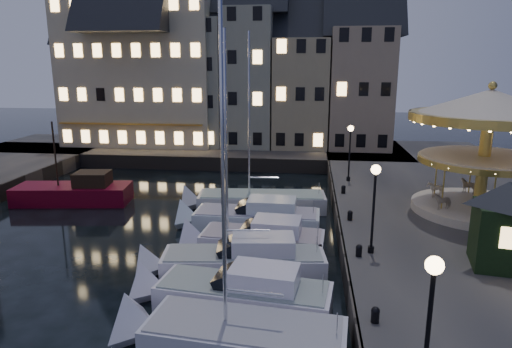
# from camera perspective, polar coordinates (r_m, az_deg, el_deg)

# --- Properties ---
(ground) EXTENTS (160.00, 160.00, 0.00)m
(ground) POSITION_cam_1_polar(r_m,az_deg,el_deg) (21.97, -5.19, -13.00)
(ground) COLOR black
(ground) RESTS_ON ground
(quay_east) EXTENTS (16.00, 56.00, 1.30)m
(quay_east) POSITION_cam_1_polar(r_m,az_deg,el_deg) (28.53, 26.56, -6.65)
(quay_east) COLOR #474442
(quay_east) RESTS_ON ground
(quay_north) EXTENTS (44.00, 12.00, 1.30)m
(quay_north) POSITION_cam_1_polar(r_m,az_deg,el_deg) (49.61, -7.62, 2.79)
(quay_north) COLOR #474442
(quay_north) RESTS_ON ground
(quaywall_e) EXTENTS (0.15, 44.00, 1.30)m
(quaywall_e) POSITION_cam_1_polar(r_m,az_deg,el_deg) (26.87, 10.21, -6.59)
(quaywall_e) COLOR #47423A
(quaywall_e) RESTS_ON ground
(quaywall_n) EXTENTS (48.00, 0.15, 1.30)m
(quaywall_n) POSITION_cam_1_polar(r_m,az_deg,el_deg) (43.43, -7.01, 1.27)
(quaywall_n) COLOR #47423A
(quaywall_n) RESTS_ON ground
(streetlamp_a) EXTENTS (0.44, 0.44, 4.17)m
(streetlamp_a) POSITION_cam_1_polar(r_m,az_deg,el_deg) (12.09, 20.91, -15.95)
(streetlamp_a) COLOR black
(streetlamp_a) RESTS_ON quay_east
(streetlamp_b) EXTENTS (0.44, 0.44, 4.17)m
(streetlamp_b) POSITION_cam_1_polar(r_m,az_deg,el_deg) (21.22, 14.56, -2.71)
(streetlamp_b) COLOR black
(streetlamp_b) RESTS_ON quay_east
(streetlamp_c) EXTENTS (0.44, 0.44, 4.17)m
(streetlamp_c) POSITION_cam_1_polar(r_m,az_deg,el_deg) (34.32, 11.66, 3.56)
(streetlamp_c) COLOR black
(streetlamp_c) RESTS_ON quay_east
(bollard_a) EXTENTS (0.30, 0.30, 0.57)m
(bollard_a) POSITION_cam_1_polar(r_m,az_deg,el_deg) (16.56, 14.69, -16.58)
(bollard_a) COLOR black
(bollard_a) RESTS_ON quay_east
(bollard_b) EXTENTS (0.30, 0.30, 0.57)m
(bollard_b) POSITION_cam_1_polar(r_m,az_deg,el_deg) (21.47, 12.75, -9.25)
(bollard_b) COLOR black
(bollard_b) RESTS_ON quay_east
(bollard_c) EXTENTS (0.30, 0.30, 0.57)m
(bollard_c) POSITION_cam_1_polar(r_m,az_deg,el_deg) (26.13, 11.67, -5.02)
(bollard_c) COLOR black
(bollard_c) RESTS_ON quay_east
(bollard_d) EXTENTS (0.30, 0.30, 0.57)m
(bollard_d) POSITION_cam_1_polar(r_m,az_deg,el_deg) (31.38, 10.87, -1.85)
(bollard_d) COLOR black
(bollard_d) RESTS_ON quay_east
(townhouse_na) EXTENTS (5.50, 8.00, 12.80)m
(townhouse_na) POSITION_cam_1_polar(r_m,az_deg,el_deg) (54.67, -19.30, 10.67)
(townhouse_na) COLOR gray
(townhouse_na) RESTS_ON quay_north
(townhouse_nb) EXTENTS (6.16, 8.00, 13.80)m
(townhouse_nb) POSITION_cam_1_polar(r_m,az_deg,el_deg) (52.51, -13.88, 11.49)
(townhouse_nb) COLOR gray
(townhouse_nb) RESTS_ON quay_north
(townhouse_nc) EXTENTS (6.82, 8.00, 14.80)m
(townhouse_nc) POSITION_cam_1_polar(r_m,az_deg,el_deg) (50.71, -7.35, 12.27)
(townhouse_nc) COLOR gray
(townhouse_nc) RESTS_ON quay_north
(townhouse_nd) EXTENTS (5.50, 8.00, 15.80)m
(townhouse_nd) POSITION_cam_1_polar(r_m,az_deg,el_deg) (49.63, -0.74, 12.93)
(townhouse_nd) COLOR gray
(townhouse_nd) RESTS_ON quay_north
(townhouse_ne) EXTENTS (6.16, 8.00, 12.80)m
(townhouse_ne) POSITION_cam_1_polar(r_m,az_deg,el_deg) (49.26, 5.68, 11.11)
(townhouse_ne) COLOR tan
(townhouse_ne) RESTS_ON quay_north
(townhouse_nf) EXTENTS (6.82, 8.00, 13.80)m
(townhouse_nf) POSITION_cam_1_polar(r_m,az_deg,el_deg) (49.48, 12.86, 11.44)
(townhouse_nf) COLOR gray
(townhouse_nf) RESTS_ON quay_north
(hotel_corner) EXTENTS (17.60, 9.00, 16.80)m
(hotel_corner) POSITION_cam_1_polar(r_m,az_deg,el_deg) (52.48, -13.92, 13.13)
(hotel_corner) COLOR beige
(hotel_corner) RESTS_ON quay_north
(motorboat_a) EXTENTS (8.04, 3.41, 13.36)m
(motorboat_a) POSITION_cam_1_polar(r_m,az_deg,el_deg) (16.91, -3.41, -19.67)
(motorboat_a) COLOR silver
(motorboat_a) RESTS_ON ground
(motorboat_b) EXTENTS (8.20, 3.27, 2.15)m
(motorboat_b) POSITION_cam_1_polar(r_m,az_deg,el_deg) (19.30, -2.75, -14.78)
(motorboat_b) COLOR silver
(motorboat_b) RESTS_ON ground
(motorboat_c) EXTENTS (8.79, 3.20, 11.62)m
(motorboat_c) POSITION_cam_1_polar(r_m,az_deg,el_deg) (22.06, -2.60, -10.89)
(motorboat_c) COLOR silver
(motorboat_c) RESTS_ON ground
(motorboat_d) EXTENTS (7.56, 2.94, 2.15)m
(motorboat_d) POSITION_cam_1_polar(r_m,az_deg,el_deg) (24.53, -0.16, -8.37)
(motorboat_d) COLOR silver
(motorboat_d) RESTS_ON ground
(motorboat_e) EXTENTS (8.60, 2.67, 2.15)m
(motorboat_e) POSITION_cam_1_polar(r_m,az_deg,el_deg) (27.95, -0.70, -5.57)
(motorboat_e) COLOR silver
(motorboat_e) RESTS_ON ground
(motorboat_f) EXTENTS (9.81, 3.28, 13.00)m
(motorboat_f) POSITION_cam_1_polar(r_m,az_deg,el_deg) (31.62, -0.33, -3.51)
(motorboat_f) COLOR silver
(motorboat_f) RESTS_ON ground
(red_fishing_boat) EXTENTS (8.36, 3.81, 6.12)m
(red_fishing_boat) POSITION_cam_1_polar(r_m,az_deg,el_deg) (35.56, -21.63, -2.25)
(red_fishing_boat) COLOR #5C0218
(red_fishing_boat) RESTS_ON ground
(carousel) EXTENTS (8.68, 8.68, 7.59)m
(carousel) POSITION_cam_1_polar(r_m,az_deg,el_deg) (29.06, 27.00, 5.16)
(carousel) COLOR beige
(carousel) RESTS_ON quay_east
(ticket_kiosk) EXTENTS (3.67, 3.67, 4.30)m
(ticket_kiosk) POSITION_cam_1_polar(r_m,az_deg,el_deg) (21.87, 28.81, -3.94)
(ticket_kiosk) COLOR black
(ticket_kiosk) RESTS_ON quay_east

